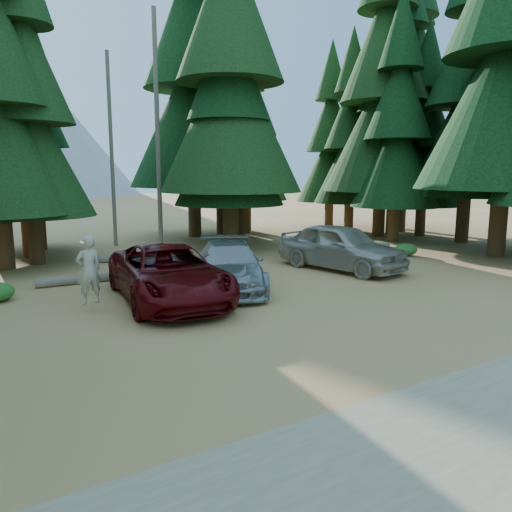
# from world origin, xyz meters

# --- Properties ---
(ground) EXTENTS (160.00, 160.00, 0.00)m
(ground) POSITION_xyz_m (0.00, 0.00, 0.00)
(ground) COLOR #AA8748
(ground) RESTS_ON ground
(forest_belt_north) EXTENTS (36.00, 7.00, 22.00)m
(forest_belt_north) POSITION_xyz_m (0.00, 15.00, 0.00)
(forest_belt_north) COLOR black
(forest_belt_north) RESTS_ON ground
(forest_belt_east) EXTENTS (6.00, 22.00, 22.00)m
(forest_belt_east) POSITION_xyz_m (15.50, 4.00, 0.00)
(forest_belt_east) COLOR black
(forest_belt_east) RESTS_ON ground
(snag_front) EXTENTS (0.24, 0.24, 12.00)m
(snag_front) POSITION_xyz_m (0.80, 14.50, 6.00)
(snag_front) COLOR #6E6358
(snag_front) RESTS_ON ground
(snag_back) EXTENTS (0.20, 0.20, 10.00)m
(snag_back) POSITION_xyz_m (-1.20, 16.00, 5.00)
(snag_back) COLOR #6E6358
(snag_back) RESTS_ON ground
(red_pickup) EXTENTS (3.53, 6.43, 1.71)m
(red_pickup) POSITION_xyz_m (-3.11, 3.42, 0.85)
(red_pickup) COLOR #55070B
(red_pickup) RESTS_ON ground
(silver_minivan_center) EXTENTS (4.14, 5.75, 1.55)m
(silver_minivan_center) POSITION_xyz_m (-0.71, 3.98, 0.77)
(silver_minivan_center) COLOR #96999D
(silver_minivan_center) RESTS_ON ground
(silver_minivan_right) EXTENTS (3.24, 5.80, 1.86)m
(silver_minivan_right) POSITION_xyz_m (4.70, 4.53, 0.93)
(silver_minivan_right) COLOR #B0A99D
(silver_minivan_right) RESTS_ON ground
(frisbee_player) EXTENTS (0.77, 0.56, 1.95)m
(frisbee_player) POSITION_xyz_m (-5.43, 3.56, 1.18)
(frisbee_player) COLOR beige
(frisbee_player) RESTS_ON ground
(log_left) EXTENTS (4.45, 0.51, 0.32)m
(log_left) POSITION_xyz_m (-4.17, 7.24, 0.16)
(log_left) COLOR #6E6358
(log_left) RESTS_ON ground
(log_mid) EXTENTS (3.22, 2.07, 0.29)m
(log_mid) POSITION_xyz_m (-2.23, 10.50, 0.15)
(log_mid) COLOR #6E6358
(log_mid) RESTS_ON ground
(log_right) EXTENTS (5.43, 1.79, 0.35)m
(log_right) POSITION_xyz_m (7.73, 8.18, 0.18)
(log_right) COLOR #6E6358
(log_right) RESTS_ON ground
(shrub_left) EXTENTS (1.11, 1.11, 0.61)m
(shrub_left) POSITION_xyz_m (-1.02, 7.92, 0.30)
(shrub_left) COLOR #1C5F20
(shrub_left) RESTS_ON ground
(shrub_center_left) EXTENTS (1.35, 1.35, 0.74)m
(shrub_center_left) POSITION_xyz_m (-0.86, 6.58, 0.37)
(shrub_center_left) COLOR #1C5F20
(shrub_center_left) RESTS_ON ground
(shrub_center_right) EXTENTS (0.85, 0.85, 0.47)m
(shrub_center_right) POSITION_xyz_m (2.12, 9.51, 0.23)
(shrub_center_right) COLOR #1C5F20
(shrub_center_right) RESTS_ON ground
(shrub_right) EXTENTS (1.02, 1.02, 0.56)m
(shrub_right) POSITION_xyz_m (5.89, 9.46, 0.28)
(shrub_right) COLOR #1C5F20
(shrub_right) RESTS_ON ground
(shrub_far_right) EXTENTS (0.96, 0.96, 0.53)m
(shrub_far_right) POSITION_xyz_m (6.16, 9.01, 0.26)
(shrub_far_right) COLOR #1C5F20
(shrub_far_right) RESTS_ON ground
(shrub_edge_east) EXTENTS (1.04, 1.04, 0.57)m
(shrub_edge_east) POSITION_xyz_m (9.58, 5.53, 0.29)
(shrub_edge_east) COLOR #1C5F20
(shrub_edge_east) RESTS_ON ground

